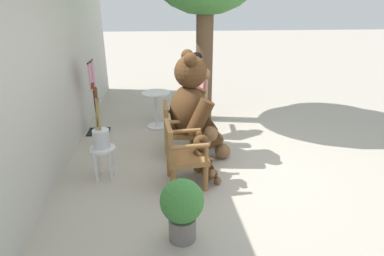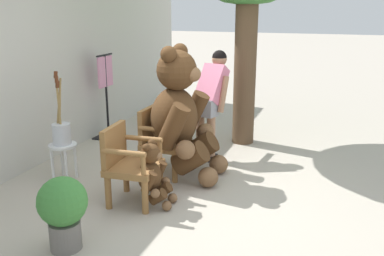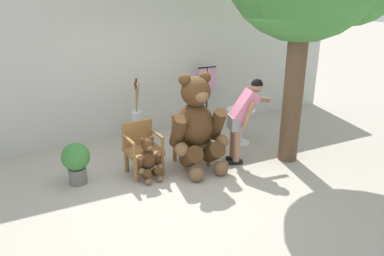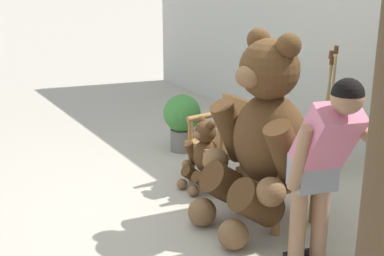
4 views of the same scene
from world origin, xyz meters
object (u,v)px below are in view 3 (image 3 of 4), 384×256
at_px(round_side_table, 241,122).
at_px(clothing_display_stand, 207,96).
at_px(wooden_chair_left, 142,147).
at_px(person_visitor, 243,114).
at_px(wooden_chair_right, 190,138).
at_px(teddy_bear_small, 149,159).
at_px(brush_bucket, 137,116).
at_px(teddy_bear_large, 197,124).
at_px(potted_plant, 76,160).
at_px(white_stool, 138,130).

distance_m(round_side_table, clothing_display_stand, 1.17).
relative_size(wooden_chair_left, person_visitor, 0.57).
xyz_separation_m(wooden_chair_right, round_side_table, (1.27, 0.31, -0.01)).
height_order(teddy_bear_small, brush_bucket, brush_bucket).
bearing_deg(teddy_bear_large, potted_plant, 169.40).
distance_m(teddy_bear_large, clothing_display_stand, 2.05).
distance_m(person_visitor, white_stool, 2.12).
distance_m(wooden_chair_right, brush_bucket, 1.23).
height_order(wooden_chair_right, brush_bucket, brush_bucket).
bearing_deg(round_side_table, potted_plant, -176.08).
height_order(wooden_chair_left, wooden_chair_right, same).
xyz_separation_m(teddy_bear_large, round_side_table, (1.27, 0.58, -0.36)).
xyz_separation_m(wooden_chair_left, clothing_display_stand, (2.01, 1.44, 0.26)).
distance_m(brush_bucket, clothing_display_stand, 1.77).
relative_size(wooden_chair_left, white_stool, 1.87).
xyz_separation_m(person_visitor, white_stool, (-1.43, 1.46, -0.54)).
distance_m(wooden_chair_left, brush_bucket, 1.11).
distance_m(wooden_chair_right, round_side_table, 1.31).
xyz_separation_m(person_visitor, potted_plant, (-2.78, 0.49, -0.50)).
bearing_deg(teddy_bear_large, clothing_display_stand, 56.64).
xyz_separation_m(wooden_chair_left, round_side_table, (2.16, 0.31, -0.01)).
height_order(brush_bucket, round_side_table, brush_bucket).
relative_size(wooden_chair_left, potted_plant, 1.26).
distance_m(potted_plant, clothing_display_stand, 3.37).
bearing_deg(teddy_bear_small, teddy_bear_large, 0.65).
distance_m(white_stool, clothing_display_stand, 1.81).
height_order(teddy_bear_small, person_visitor, person_visitor).
bearing_deg(wooden_chair_right, person_visitor, -25.54).
xyz_separation_m(brush_bucket, clothing_display_stand, (1.73, 0.38, 0.08)).
bearing_deg(wooden_chair_right, teddy_bear_large, -89.86).
distance_m(wooden_chair_left, teddy_bear_large, 0.99).
bearing_deg(teddy_bear_small, round_side_table, 15.42).
distance_m(white_stool, brush_bucket, 0.28).
distance_m(person_visitor, round_side_table, 0.95).
xyz_separation_m(round_side_table, potted_plant, (-3.22, -0.22, -0.05)).
distance_m(white_stool, round_side_table, 2.02).
height_order(round_side_table, potted_plant, round_side_table).
distance_m(person_visitor, clothing_display_stand, 1.87).
relative_size(person_visitor, round_side_table, 2.08).
distance_m(wooden_chair_right, teddy_bear_small, 0.93).
relative_size(brush_bucket, clothing_display_stand, 0.66).
bearing_deg(white_stool, wooden_chair_right, -60.57).
relative_size(wooden_chair_right, white_stool, 1.87).
xyz_separation_m(round_side_table, clothing_display_stand, (-0.14, 1.13, 0.27)).
xyz_separation_m(wooden_chair_left, teddy_bear_small, (0.01, -0.28, -0.11)).
bearing_deg(person_visitor, teddy_bear_small, 176.05).
bearing_deg(white_stool, teddy_bear_small, -101.75).
relative_size(wooden_chair_left, brush_bucket, 0.96).
bearing_deg(wooden_chair_left, round_side_table, 8.25).
bearing_deg(white_stool, clothing_display_stand, 12.51).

